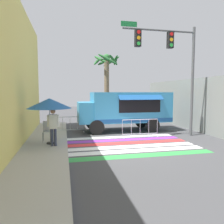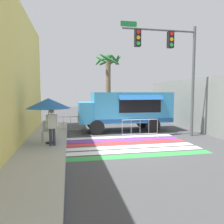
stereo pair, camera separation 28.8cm
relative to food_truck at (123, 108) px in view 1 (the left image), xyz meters
name	(u,v)px [view 1 (the left image)]	position (x,y,z in m)	size (l,w,h in m)	color
ground_plane	(131,146)	(-0.77, -4.15, -1.54)	(60.00, 60.00, 0.00)	#424244
sidewalk_left	(16,151)	(-5.97, -4.15, -1.45)	(4.40, 16.00, 0.18)	#A8A59E
building_left_facade	(14,72)	(-5.91, -4.15, 1.89)	(0.25, 16.00, 6.86)	#E5D166
concrete_wall_right	(197,105)	(4.79, -1.15, 0.23)	(0.20, 16.00, 3.53)	gray
crosswalk_painted	(129,145)	(-0.77, -3.85, -1.53)	(6.40, 4.36, 0.01)	green
food_truck	(123,108)	(0.00, 0.00, 0.00)	(6.06, 2.70, 2.60)	#338CBF
traffic_signal_pole	(171,57)	(2.15, -2.43, 3.09)	(4.47, 0.29, 6.41)	#515456
patio_umbrella	(49,104)	(-4.55, -3.56, 0.54)	(2.04, 2.04, 2.15)	black
folding_chair	(48,129)	(-4.70, -2.96, -0.76)	(0.46, 0.46, 1.00)	#4C4C51
vendor_person	(53,125)	(-4.38, -4.03, -0.40)	(0.53, 0.22, 1.69)	#2D3347
barricade_front	(140,128)	(0.41, -2.20, -1.02)	(2.16, 0.44, 1.05)	#B7BABF
barricade_side	(70,125)	(-3.53, 0.09, -1.03)	(1.87, 0.44, 1.05)	#B7BABF
palm_tree	(107,76)	(-0.23, 4.56, 2.42)	(2.51, 2.40, 5.86)	#7A664C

